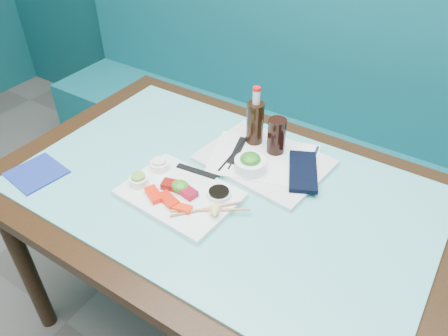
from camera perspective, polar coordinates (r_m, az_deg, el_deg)
The scene contains 34 objects.
booth_bench at distance 2.15m, azimuth 12.22°, elevation 2.12°, with size 3.00×0.56×1.17m.
dining_table at distance 1.38m, azimuth -0.10°, elevation -5.41°, with size 1.40×0.90×0.75m.
glass_top at distance 1.32m, azimuth -0.11°, elevation -2.68°, with size 1.22×0.76×0.01m, color #5AB4B2.
sashimi_plate at distance 1.29m, azimuth -5.80°, elevation -3.46°, with size 0.33×0.23×0.02m, color white.
salmon_left at distance 1.27m, azimuth -9.15°, elevation -3.44°, with size 0.07×0.03×0.02m, color #FF200A.
salmon_mid at distance 1.25m, azimuth -7.26°, elevation -4.16°, with size 0.07×0.03×0.02m, color red.
salmon_right at distance 1.22m, azimuth -5.57°, elevation -5.23°, with size 0.06×0.03×0.01m, color #FF2F0A.
tuna_left at distance 1.29m, azimuth -6.77°, elevation -2.24°, with size 0.06×0.04×0.02m, color maroon.
tuna_right at distance 1.26m, azimuth -4.82°, elevation -3.15°, with size 0.06×0.04×0.02m, color maroon.
seaweed_garnish at distance 1.28m, azimuth -5.77°, elevation -2.36°, with size 0.05×0.05×0.03m, color #32831E.
ramekin_wasabi at distance 1.32m, azimuth -11.08°, elevation -1.63°, with size 0.06×0.06×0.02m, color white.
wasabi_fill at distance 1.31m, azimuth -11.17°, elevation -1.09°, with size 0.04×0.04×0.01m, color #6AA936.
ramekin_ginger at distance 1.37m, azimuth -8.43°, elevation 0.33°, with size 0.06×0.06×0.02m, color white.
ginger_fill at distance 1.36m, azimuth -8.50°, elevation 0.88°, with size 0.04×0.04×0.01m, color #F3E2C7.
soy_dish at distance 1.26m, azimuth -0.66°, elevation -3.42°, with size 0.07×0.07×0.01m, color white.
soy_fill at distance 1.25m, azimuth -0.67°, elevation -3.10°, with size 0.06×0.06×0.01m, color black.
lemon_wedge at distance 1.18m, azimuth -1.20°, elevation -5.87°, with size 0.04×0.04×0.03m, color #F2DF72.
chopstick_sleeve at distance 1.35m, azimuth -3.62°, elevation -0.41°, with size 0.14×0.02×0.00m, color black.
wooden_chopstick_a at distance 1.22m, azimuth -2.16°, elevation -5.33°, with size 0.01×0.01×0.21m, color #A16C4C.
wooden_chopstick_b at distance 1.21m, azimuth -1.77°, elevation -5.51°, with size 0.01×0.01×0.22m, color tan.
serving_tray at distance 1.41m, azimuth 5.27°, elevation 0.98°, with size 0.39×0.29×0.01m, color silver.
paper_placemat at distance 1.41m, azimuth 5.29°, elevation 1.24°, with size 0.34×0.24×0.00m, color white.
seaweed_bowl at distance 1.35m, azimuth 3.42°, elevation 0.40°, with size 0.10×0.10×0.04m, color white.
seaweed_salad at distance 1.33m, azimuth 3.46°, elevation 1.20°, with size 0.06×0.06×0.03m, color #22751B.
cola_glass at distance 1.41m, azimuth 6.87°, elevation 4.17°, with size 0.06×0.06×0.12m, color black.
navy_pouch at distance 1.36m, azimuth 10.28°, elevation -0.43°, with size 0.08×0.19×0.02m, color black.
fork at distance 1.44m, azimuth 11.80°, elevation 1.78°, with size 0.01×0.01×0.08m, color silver.
black_chopstick_a at distance 1.44m, azimuth 1.65°, elevation 2.42°, with size 0.01×0.01×0.25m, color black.
black_chopstick_b at distance 1.43m, azimuth 1.92°, elevation 2.30°, with size 0.01×0.01×0.21m, color black.
tray_sleeve at distance 1.44m, azimuth 1.79°, elevation 2.33°, with size 0.03×0.15×0.00m, color black.
cola_bottle_body at distance 1.45m, azimuth 4.06°, elevation 5.63°, with size 0.06×0.06×0.16m, color black.
cola_bottle_neck at distance 1.39m, azimuth 4.26°, elevation 9.24°, with size 0.02×0.02×0.05m, color silver.
cola_bottle_cap at distance 1.38m, azimuth 4.31°, elevation 10.27°, with size 0.02×0.02×0.01m, color red.
blue_napkin at distance 1.48m, azimuth -23.28°, elevation -0.61°, with size 0.15×0.15×0.01m, color navy.
Camera 1 is at (0.54, 0.62, 1.62)m, focal length 35.00 mm.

